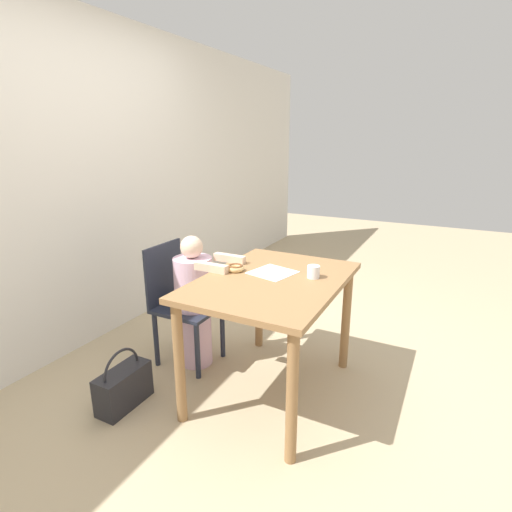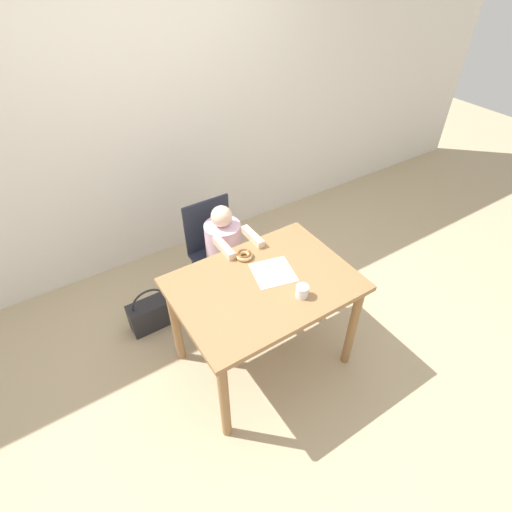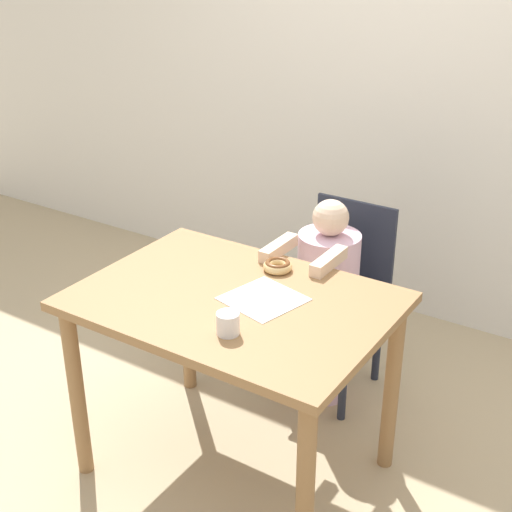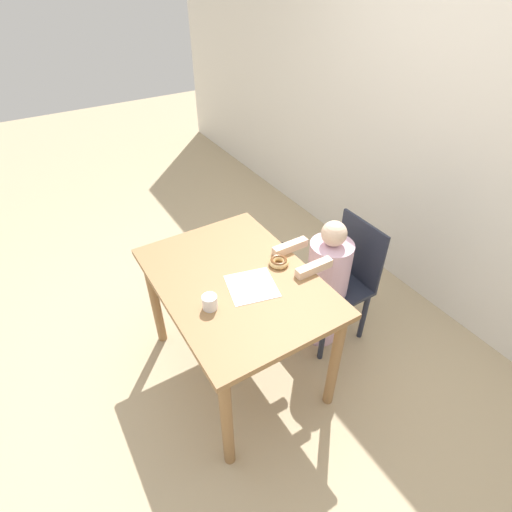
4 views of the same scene
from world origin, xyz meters
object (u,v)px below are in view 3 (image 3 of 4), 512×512
Objects in this scene: donut at (278,266)px; handbag at (228,322)px; chair at (339,297)px; child_figure at (326,304)px; cup at (228,323)px.

donut is 0.30× the size of handbag.
handbag is (-0.61, -0.01, -0.32)m from chair.
handbag is at bearing 140.66° from donut.
handbag is at bearing -178.87° from chair.
child_figure is 0.91m from cup.
chair is at bearing 1.13° from handbag.
chair is 11.44× the size of cup.
cup reaches higher than handbag.
donut is (-0.04, -0.36, 0.33)m from child_figure.
child_figure is 8.47× the size of donut.
donut is (-0.04, -0.48, 0.35)m from chair.
donut is at bearing -94.41° from chair.
chair reaches higher than handbag.
cup is at bearing -86.03° from chair.
chair is 0.13m from child_figure.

